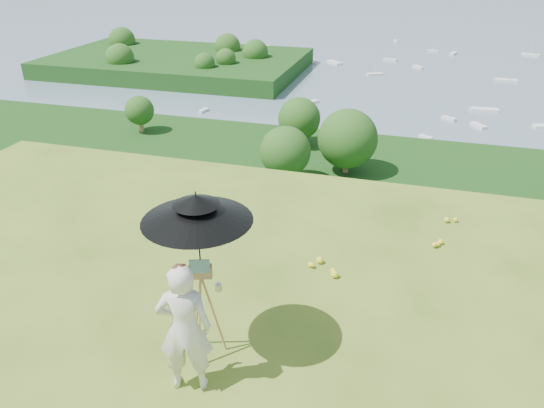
# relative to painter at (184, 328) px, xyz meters

# --- Properties ---
(ground) EXTENTS (14.00, 14.00, 0.00)m
(ground) POSITION_rel_painter_xyz_m (-1.45, 0.18, -0.92)
(ground) COLOR #4D6C1F
(ground) RESTS_ON ground
(forest_slope) EXTENTS (140.00, 56.00, 22.00)m
(forest_slope) POSITION_rel_painter_xyz_m (-1.45, 35.18, -29.92)
(forest_slope) COLOR #183D10
(forest_slope) RESTS_ON bay_water
(shoreline_tier) EXTENTS (170.00, 28.00, 8.00)m
(shoreline_tier) POSITION_rel_painter_xyz_m (-1.45, 75.18, -36.92)
(shoreline_tier) COLOR gray
(shoreline_tier) RESTS_ON bay_water
(bay_water) EXTENTS (700.00, 700.00, 0.00)m
(bay_water) POSITION_rel_painter_xyz_m (-1.45, 240.18, -34.92)
(bay_water) COLOR slate
(bay_water) RESTS_ON ground
(peninsula) EXTENTS (90.00, 60.00, 12.00)m
(peninsula) POSITION_rel_painter_xyz_m (-76.45, 155.18, -29.92)
(peninsula) COLOR #183D10
(peninsula) RESTS_ON bay_water
(slope_trees) EXTENTS (110.00, 50.00, 6.00)m
(slope_trees) POSITION_rel_painter_xyz_m (-1.45, 35.18, -15.92)
(slope_trees) COLOR #275218
(slope_trees) RESTS_ON forest_slope
(harbor_town) EXTENTS (110.00, 22.00, 5.00)m
(harbor_town) POSITION_rel_painter_xyz_m (-1.45, 75.18, -30.42)
(harbor_town) COLOR silver
(harbor_town) RESTS_ON shoreline_tier
(moored_boats) EXTENTS (140.00, 140.00, 0.70)m
(moored_boats) POSITION_rel_painter_xyz_m (-13.95, 161.18, -34.57)
(moored_boats) COLOR white
(moored_boats) RESTS_ON bay_water
(wildflowers) EXTENTS (10.00, 10.50, 0.12)m
(wildflowers) POSITION_rel_painter_xyz_m (-1.45, 0.43, -0.86)
(wildflowers) COLOR yellow
(wildflowers) RESTS_ON ground
(painter) EXTENTS (0.78, 0.63, 1.85)m
(painter) POSITION_rel_painter_xyz_m (0.00, 0.00, 0.00)
(painter) COLOR white
(painter) RESTS_ON ground
(field_easel) EXTENTS (0.76, 0.76, 1.58)m
(field_easel) POSITION_rel_painter_xyz_m (-0.02, 0.61, -0.14)
(field_easel) COLOR #A57845
(field_easel) RESTS_ON ground
(sun_umbrella) EXTENTS (1.64, 1.64, 1.19)m
(sun_umbrella) POSITION_rel_painter_xyz_m (-0.03, 0.64, 0.97)
(sun_umbrella) COLOR black
(sun_umbrella) RESTS_ON field_easel
(painter_cap) EXTENTS (0.25, 0.28, 0.10)m
(painter_cap) POSITION_rel_painter_xyz_m (0.00, 0.00, 0.87)
(painter_cap) COLOR #D27383
(painter_cap) RESTS_ON painter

